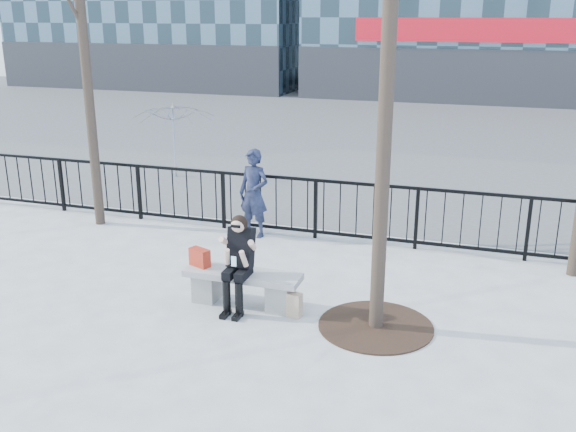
% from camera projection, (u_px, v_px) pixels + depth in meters
% --- Properties ---
extents(ground, '(120.00, 120.00, 0.00)m').
position_uv_depth(ground, '(243.00, 304.00, 9.02)').
color(ground, gray).
rests_on(ground, ground).
extents(street_surface, '(60.00, 23.00, 0.01)m').
position_uv_depth(street_surface, '(403.00, 129.00, 22.60)').
color(street_surface, '#474747').
rests_on(street_surface, ground).
extents(railing, '(14.00, 0.06, 1.10)m').
position_uv_depth(railing, '(305.00, 208.00, 11.57)').
color(railing, black).
rests_on(railing, ground).
extents(tree_grate, '(1.50, 1.50, 0.02)m').
position_uv_depth(tree_grate, '(376.00, 326.00, 8.36)').
color(tree_grate, black).
rests_on(tree_grate, ground).
extents(bench_main, '(1.65, 0.46, 0.49)m').
position_uv_depth(bench_main, '(243.00, 284.00, 8.93)').
color(bench_main, gray).
rests_on(bench_main, ground).
extents(seated_woman, '(0.50, 0.64, 1.34)m').
position_uv_depth(seated_woman, '(238.00, 264.00, 8.67)').
color(seated_woman, black).
rests_on(seated_woman, ground).
extents(handbag, '(0.34, 0.25, 0.25)m').
position_uv_depth(handbag, '(200.00, 257.00, 9.05)').
color(handbag, '#AB2615').
rests_on(handbag, bench_main).
extents(shopping_bag, '(0.37, 0.19, 0.34)m').
position_uv_depth(shopping_bag, '(289.00, 304.00, 8.64)').
color(shopping_bag, '#C5B18B').
rests_on(shopping_bag, ground).
extents(standing_man, '(0.65, 0.50, 1.61)m').
position_uv_depth(standing_man, '(254.00, 193.00, 11.55)').
color(standing_man, black).
rests_on(standing_man, ground).
extents(vendor_umbrella, '(2.63, 2.65, 1.83)m').
position_uv_depth(vendor_umbrella, '(174.00, 141.00, 15.71)').
color(vendor_umbrella, gold).
rests_on(vendor_umbrella, ground).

